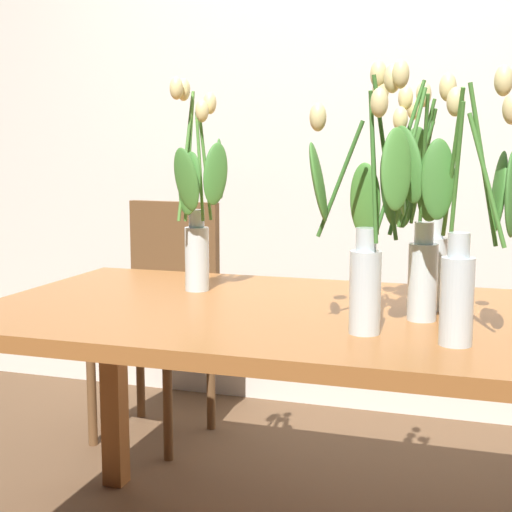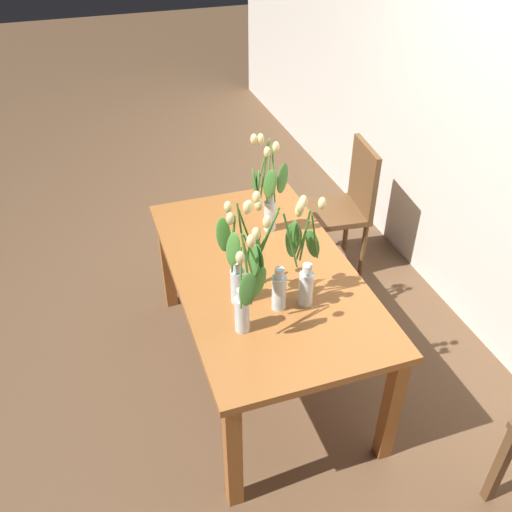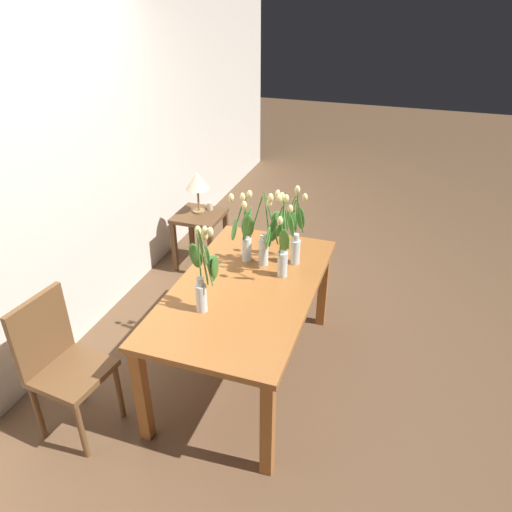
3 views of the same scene
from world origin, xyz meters
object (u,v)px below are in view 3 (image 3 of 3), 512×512
(dining_table, at_px, (246,297))
(pillar_candle, at_px, (210,206))
(tulip_vase_2, at_px, (293,233))
(dining_chair, at_px, (60,360))
(tulip_vase_1, at_px, (245,237))
(side_table, at_px, (200,225))
(table_lamp, at_px, (197,182))
(tulip_vase_0, at_px, (204,277))
(tulip_vase_4, at_px, (281,245))
(tulip_vase_3, at_px, (265,238))

(dining_table, relative_size, pillar_candle, 21.33)
(pillar_candle, bearing_deg, tulip_vase_2, -133.58)
(tulip_vase_2, distance_m, dining_chair, 1.68)
(tulip_vase_1, bearing_deg, side_table, 39.30)
(pillar_candle, bearing_deg, side_table, 154.86)
(tulip_vase_2, relative_size, table_lamp, 1.40)
(side_table, distance_m, table_lamp, 0.43)
(pillar_candle, bearing_deg, tulip_vase_0, -157.17)
(tulip_vase_4, height_order, dining_chair, tulip_vase_4)
(side_table, relative_size, pillar_candle, 7.33)
(tulip_vase_1, bearing_deg, tulip_vase_4, -106.53)
(pillar_candle, bearing_deg, dining_chair, 179.67)
(dining_chair, xyz_separation_m, side_table, (2.10, 0.05, -0.09))
(tulip_vase_2, bearing_deg, tulip_vase_1, 110.56)
(tulip_vase_3, distance_m, tulip_vase_4, 0.16)
(tulip_vase_2, bearing_deg, pillar_candle, 46.42)
(tulip_vase_4, relative_size, pillar_candle, 7.73)
(tulip_vase_2, bearing_deg, dining_table, 152.71)
(side_table, bearing_deg, tulip_vase_2, -128.30)
(tulip_vase_2, xyz_separation_m, dining_chair, (-1.19, 1.10, -0.44))
(tulip_vase_2, bearing_deg, side_table, 51.70)
(tulip_vase_0, bearing_deg, tulip_vase_2, -25.61)
(dining_table, xyz_separation_m, tulip_vase_0, (-0.32, 0.14, 0.33))
(side_table, bearing_deg, dining_table, -144.28)
(dining_table, height_order, tulip_vase_0, tulip_vase_0)
(tulip_vase_3, bearing_deg, dining_table, 171.51)
(tulip_vase_1, distance_m, table_lamp, 1.37)
(side_table, bearing_deg, table_lamp, 24.46)
(table_lamp, bearing_deg, tulip_vase_0, -153.89)
(tulip_vase_4, bearing_deg, tulip_vase_3, 59.17)
(table_lamp, bearing_deg, dining_table, -144.61)
(tulip_vase_4, bearing_deg, tulip_vase_0, 148.27)
(tulip_vase_1, height_order, side_table, tulip_vase_1)
(table_lamp, bearing_deg, tulip_vase_3, -136.80)
(tulip_vase_2, xyz_separation_m, pillar_candle, (1.03, 1.08, -0.38))
(tulip_vase_3, height_order, dining_chair, tulip_vase_3)
(dining_table, distance_m, tulip_vase_3, 0.42)
(tulip_vase_3, bearing_deg, dining_chair, 139.11)
(table_lamp, relative_size, pillar_candle, 5.31)
(tulip_vase_0, height_order, side_table, tulip_vase_0)
(side_table, height_order, table_lamp, table_lamp)
(tulip_vase_2, height_order, table_lamp, tulip_vase_2)
(tulip_vase_4, relative_size, side_table, 1.05)
(tulip_vase_3, distance_m, table_lamp, 1.46)
(dining_table, xyz_separation_m, table_lamp, (1.35, 0.96, 0.21))
(tulip_vase_0, height_order, tulip_vase_2, tulip_vase_0)
(dining_table, distance_m, tulip_vase_1, 0.42)
(tulip_vase_1, xyz_separation_m, side_table, (1.02, 0.83, -0.51))
(tulip_vase_0, height_order, tulip_vase_1, tulip_vase_0)
(side_table, bearing_deg, tulip_vase_4, -134.60)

